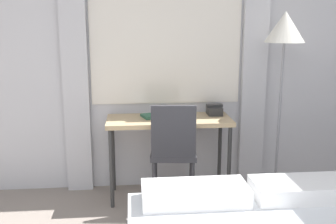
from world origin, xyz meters
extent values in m
cube|color=silver|center=(0.00, 3.27, 1.35)|extent=(5.64, 0.05, 2.70)
cube|color=white|center=(0.23, 3.24, 1.60)|extent=(1.44, 0.01, 1.50)
cube|color=silver|center=(-0.62, 3.19, 1.30)|extent=(0.24, 0.06, 2.60)
cube|color=silver|center=(1.09, 3.19, 1.30)|extent=(0.24, 0.06, 2.60)
cube|color=tan|center=(0.23, 2.95, 0.74)|extent=(1.14, 0.46, 0.04)
cylinder|color=#333333|center=(-0.29, 2.76, 0.36)|extent=(0.04, 0.04, 0.72)
cylinder|color=#333333|center=(0.76, 2.76, 0.36)|extent=(0.04, 0.04, 0.72)
cylinder|color=#333333|center=(-0.29, 3.14, 0.36)|extent=(0.04, 0.04, 0.72)
cylinder|color=#333333|center=(0.76, 3.14, 0.36)|extent=(0.04, 0.04, 0.72)
cube|color=#333338|center=(0.26, 2.83, 0.47)|extent=(0.44, 0.44, 0.05)
cube|color=#333338|center=(0.24, 2.66, 0.72)|extent=(0.38, 0.08, 0.45)
cylinder|color=#333338|center=(0.08, 2.68, 0.22)|extent=(0.03, 0.03, 0.45)
cylinder|color=#333338|center=(0.41, 2.65, 0.22)|extent=(0.03, 0.03, 0.45)
cylinder|color=#333338|center=(0.11, 3.02, 0.22)|extent=(0.03, 0.03, 0.45)
cylinder|color=#333338|center=(0.45, 2.98, 0.22)|extent=(0.03, 0.03, 0.45)
cube|color=white|center=(0.31, 1.92, 0.49)|extent=(0.72, 0.32, 0.12)
cube|color=white|center=(1.08, 1.92, 0.49)|extent=(0.72, 0.32, 0.12)
cylinder|color=#4C4C51|center=(1.25, 2.89, 0.01)|extent=(0.28, 0.28, 0.03)
cylinder|color=gray|center=(1.25, 2.89, 0.74)|extent=(0.02, 0.02, 1.42)
cone|color=silver|center=(1.25, 2.89, 1.58)|extent=(0.35, 0.35, 0.27)
cube|color=#2D2D2D|center=(0.68, 3.06, 0.80)|extent=(0.13, 0.17, 0.08)
cube|color=#2D2D2D|center=(0.68, 3.06, 0.85)|extent=(0.15, 0.06, 0.02)
cube|color=#33664C|center=(0.12, 3.02, 0.78)|extent=(0.30, 0.25, 0.02)
cube|color=white|center=(0.12, 3.02, 0.78)|extent=(0.28, 0.23, 0.01)
camera|label=1|loc=(-0.11, -0.52, 1.61)|focal=42.00mm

